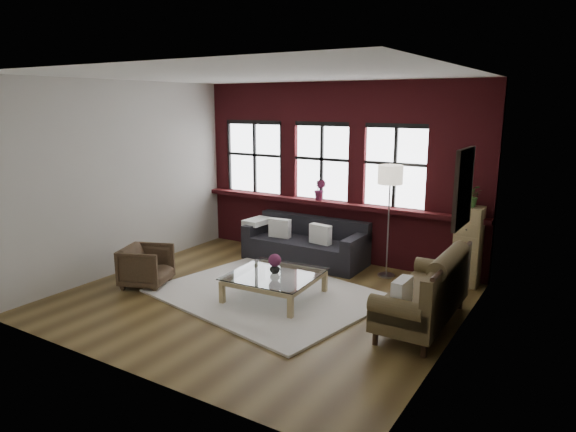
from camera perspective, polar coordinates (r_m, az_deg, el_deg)
The scene contains 26 objects.
floor at distance 7.70m, azimuth -3.02°, elevation -9.13°, with size 5.50×5.50×0.00m, color #4C391C.
ceiling at distance 7.17m, azimuth -3.32°, elevation 15.40°, with size 5.50×5.50×0.00m, color white.
wall_back at distance 9.40m, azimuth 5.60°, elevation 4.89°, with size 5.50×5.50×0.00m, color #B9B6AC.
wall_front at distance 5.44m, azimuth -18.36°, elevation -1.26°, with size 5.50×5.50×0.00m, color #B9B6AC.
wall_left at distance 9.10m, azimuth -17.57°, elevation 4.11°, with size 5.00×5.00×0.00m, color #B9B6AC.
wall_right at distance 6.15m, azimuth 18.40°, elevation 0.26°, with size 5.00×5.00×0.00m, color #B9B6AC.
brick_backwall at distance 9.34m, azimuth 5.43°, elevation 4.85°, with size 5.50×0.12×3.20m, color #5C151B, non-canonical shape.
sill_ledge at distance 9.36m, azimuth 5.12°, elevation 1.38°, with size 5.50×0.30×0.08m, color #5C151B.
window_left at distance 10.25m, azimuth -3.63°, elevation 6.40°, with size 1.38×0.10×1.50m, color black, non-canonical shape.
window_mid at distance 9.47m, azimuth 3.85°, elevation 5.89°, with size 1.38×0.10×1.50m, color black, non-canonical shape.
window_right at distance 8.91m, azimuth 11.86°, elevation 5.23°, with size 1.38×0.10×1.50m, color black, non-canonical shape.
wall_poster at distance 6.40m, azimuth 18.92°, elevation 2.96°, with size 0.05×0.74×0.94m, color black, non-canonical shape.
shag_rug at distance 7.80m, azimuth -2.26°, elevation -8.68°, with size 3.11×2.45×0.03m, color beige.
dark_sofa at distance 9.27m, azimuth 1.89°, elevation -2.74°, with size 2.21×0.89×0.80m, color black, non-canonical shape.
pillow_a at distance 9.38m, azimuth -0.91°, elevation -1.35°, with size 0.40×0.14×0.34m, color white.
pillow_b at distance 8.97m, azimuth 3.63°, elevation -2.02°, with size 0.40×0.14×0.34m, color white.
vintage_settee at distance 6.87m, azimuth 14.77°, elevation -7.69°, with size 0.86×1.93×1.03m, color #4E4024, non-canonical shape.
pillow_settee at distance 6.32m, azimuth 12.53°, elevation -8.32°, with size 0.14×0.38×0.34m, color white.
armchair at distance 8.40m, azimuth -15.45°, elevation -5.39°, with size 0.68×0.70×0.64m, color #3C2D1E.
coffee_table at distance 7.61m, azimuth -1.47°, elevation -7.82°, with size 1.22×1.22×0.41m, color #9E8755, non-canonical shape.
vase at distance 7.51m, azimuth -1.48°, elevation -5.79°, with size 0.15×0.15×0.16m, color #B2B2B2.
flowers at distance 7.48m, azimuth -1.48°, elevation -4.94°, with size 0.19×0.19×0.19m, color #652245.
drawer_chest at distance 8.52m, azimuth 19.37°, elevation -3.21°, with size 0.39×0.39×1.27m, color #9E8755.
potted_plant_top at distance 8.35m, azimuth 19.76°, elevation 2.13°, with size 0.31×0.27×0.35m, color #2D5923.
floor_lamp at distance 8.51m, azimuth 11.11°, elevation -0.17°, with size 0.40×0.40×2.01m, color #A5A5A8, non-canonical shape.
sill_plant at distance 9.41m, azimuth 3.58°, elevation 2.94°, with size 0.22×0.17×0.39m, color #652245.
Camera 1 is at (4.09, -5.87, 2.83)m, focal length 32.00 mm.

